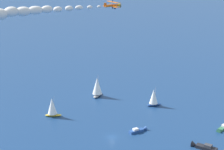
{
  "coord_description": "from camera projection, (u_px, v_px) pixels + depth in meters",
  "views": [
    {
      "loc": [
        129.3,
        68.04,
        72.87
      ],
      "look_at": [
        0.0,
        0.0,
        26.88
      ],
      "focal_mm": 62.68,
      "sensor_mm": 36.0,
      "label": 1
    }
  ],
  "objects": [
    {
      "name": "ground_plane",
      "position": [
        112.0,
        137.0,
        161.24
      ],
      "size": [
        2000.0,
        2000.0,
        0.0
      ],
      "primitive_type": "plane",
      "color": "navy"
    },
    {
      "name": "motorboat_near_centre",
      "position": [
        222.0,
        128.0,
        167.66
      ],
      "size": [
        8.2,
        3.72,
        2.31
      ],
      "color": "#33704C",
      "rests_on": "ground_plane"
    },
    {
      "name": "sailboat_far_port",
      "position": [
        97.0,
        87.0,
        205.12
      ],
      "size": [
        9.39,
        5.6,
        11.8
      ],
      "color": "#9E9993",
      "rests_on": "ground_plane"
    },
    {
      "name": "motorboat_inshore",
      "position": [
        139.0,
        130.0,
        166.0
      ],
      "size": [
        7.94,
        6.05,
        2.34
      ],
      "color": "#23478C",
      "rests_on": "ground_plane"
    },
    {
      "name": "sailboat_mid_cluster",
      "position": [
        154.0,
        97.0,
        192.84
      ],
      "size": [
        6.83,
        6.85,
        9.75
      ],
      "color": "#23478C",
      "rests_on": "ground_plane"
    },
    {
      "name": "sailboat_outer_ring_a",
      "position": [
        52.0,
        107.0,
        180.32
      ],
      "size": [
        5.89,
        7.85,
        10.0
      ],
      "color": "gold",
      "rests_on": "ground_plane"
    },
    {
      "name": "motorboat_outer_ring_b",
      "position": [
        203.0,
        147.0,
        151.53
      ],
      "size": [
        3.57,
        10.31,
        2.93
      ],
      "color": "black",
      "rests_on": "ground_plane"
    },
    {
      "name": "biplane_lead",
      "position": [
        113.0,
        5.0,
        145.14
      ],
      "size": [
        6.88,
        6.74,
        3.56
      ],
      "color": "orange"
    },
    {
      "name": "smoke_trail_lead",
      "position": [
        5.0,
        14.0,
        126.76
      ],
      "size": [
        42.36,
        28.95,
        4.6
      ],
      "color": "silver"
    }
  ]
}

